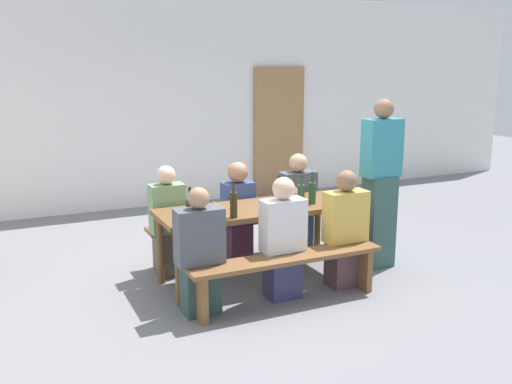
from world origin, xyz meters
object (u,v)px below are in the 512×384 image
object	(u,v)px
tasting_table	(256,215)
seated_guest_near_1	(283,241)
bench_near	(287,266)
bench_far	(231,229)
wine_bottle_1	(312,192)
seated_guest_far_0	(168,223)
seated_guest_far_1	(238,215)
wooden_door	(279,131)
wine_bottle_0	(234,204)
seated_guest_near_2	(345,232)
wine_bottle_2	(301,195)
wine_bottle_4	(190,210)
standing_host	(380,187)
wine_glass_1	(214,205)
wine_glass_0	(295,190)
seated_guest_far_2	(298,207)
seated_guest_near_0	(200,255)
wine_bottle_3	(279,196)

from	to	relation	value
tasting_table	seated_guest_near_1	bearing A→B (deg)	-86.11
bench_near	bench_far	xyz separation A→B (m)	(0.00, 1.31, 0.00)
tasting_table	wine_bottle_1	bearing A→B (deg)	-11.56
wine_bottle_1	seated_guest_far_0	world-z (taller)	seated_guest_far_0
seated_guest_far_0	seated_guest_far_1	bearing A→B (deg)	90.00
seated_guest_far_0	wooden_door	bearing A→B (deg)	136.30
wine_bottle_0	wine_bottle_1	bearing A→B (deg)	9.79
tasting_table	bench_near	xyz separation A→B (m)	(0.00, -0.66, -0.31)
bench_far	wine_bottle_0	distance (m)	1.13
bench_far	seated_guest_near_2	size ratio (longest dim) A/B	1.61
wine_bottle_2	seated_guest_near_1	size ratio (longest dim) A/B	0.28
bench_near	wine_bottle_4	world-z (taller)	wine_bottle_4
wine_bottle_4	bench_far	bearing A→B (deg)	50.69
wine_bottle_0	wine_bottle_1	world-z (taller)	wine_bottle_0
seated_guest_far_0	standing_host	xyz separation A→B (m)	(2.10, -0.69, 0.32)
standing_host	seated_guest_near_1	bearing A→B (deg)	13.58
wine_glass_1	seated_guest_near_2	size ratio (longest dim) A/B	0.13
seated_guest_far_0	seated_guest_far_1	world-z (taller)	seated_guest_far_0
bench_far	wine_glass_0	distance (m)	0.92
seated_guest_near_1	standing_host	distance (m)	1.39
wine_bottle_2	seated_guest_far_1	bearing A→B (deg)	117.24
seated_guest_far_2	bench_far	bearing A→B (deg)	-101.25
wine_bottle_2	seated_guest_near_2	bearing A→B (deg)	-43.50
wine_glass_0	seated_guest_near_0	xyz separation A→B (m)	(-1.24, -0.57, -0.35)
seated_guest_near_1	standing_host	bearing A→B (deg)	-76.42
bench_near	seated_guest_far_1	xyz separation A→B (m)	(0.03, 1.16, 0.19)
seated_guest_far_0	seated_guest_far_2	world-z (taller)	seated_guest_far_2
wine_bottle_1	seated_guest_near_2	distance (m)	0.53
wine_glass_1	seated_guest_far_0	xyz separation A→B (m)	(-0.24, 0.68, -0.32)
wooden_door	tasting_table	size ratio (longest dim) A/B	1.08
wine_bottle_1	wine_glass_1	distance (m)	1.08
bench_far	wine_bottle_0	world-z (taller)	wine_bottle_0
wine_bottle_0	wooden_door	bearing A→B (deg)	57.18
wine_bottle_1	seated_guest_far_1	size ratio (longest dim) A/B	0.29
wooden_door	wine_glass_1	distance (m)	4.39
wine_bottle_4	wine_glass_1	bearing A→B (deg)	23.16
wine_bottle_3	seated_guest_near_0	size ratio (longest dim) A/B	0.28
seated_guest_far_0	seated_guest_far_1	xyz separation A→B (m)	(0.78, 0.00, 0.00)
wine_bottle_4	seated_guest_far_2	xyz separation A→B (m)	(1.52, 0.79, -0.32)
tasting_table	bench_far	distance (m)	0.73
tasting_table	wine_glass_0	bearing A→B (deg)	7.94
tasting_table	wine_bottle_4	distance (m)	0.85
wooden_door	seated_guest_far_0	bearing A→B (deg)	-133.70
bench_near	wine_glass_1	bearing A→B (deg)	136.61
wine_bottle_2	wine_glass_0	distance (m)	0.28
wine_glass_1	seated_guest_far_2	world-z (taller)	seated_guest_far_2
seated_guest_near_2	bench_near	bearing A→B (deg)	101.92
wine_bottle_4	seated_guest_far_2	distance (m)	1.75
wine_bottle_0	seated_guest_near_2	bearing A→B (deg)	-12.23
bench_far	wine_bottle_3	world-z (taller)	wine_bottle_3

